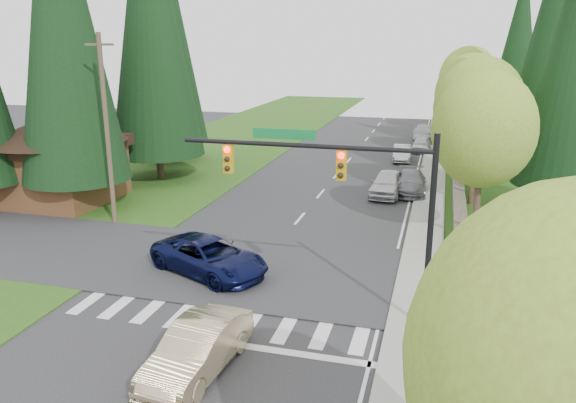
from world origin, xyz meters
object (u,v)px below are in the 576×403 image
at_px(sedan_champagne, 198,349).
at_px(parked_car_a, 388,183).
at_px(parked_car_e, 424,134).
at_px(parked_car_c, 402,153).
at_px(parked_car_b, 411,182).
at_px(parked_car_d, 421,144).
at_px(suv_navy, 209,257).

xyz_separation_m(sedan_champagne, parked_car_a, (3.40, 21.73, 0.03)).
bearing_deg(parked_car_a, sedan_champagne, -95.13).
distance_m(sedan_champagne, parked_car_e, 43.21).
distance_m(parked_car_a, parked_car_c, 11.20).
xyz_separation_m(parked_car_b, parked_car_d, (0.00, 14.88, -0.05)).
bearing_deg(parked_car_a, suv_navy, -108.34).
bearing_deg(parked_car_c, suv_navy, -106.40).
height_order(suv_navy, parked_car_e, suv_navy).
bearing_deg(sedan_champagne, parked_car_a, 86.06).
relative_size(parked_car_a, parked_car_c, 1.19).
xyz_separation_m(parked_car_c, parked_car_d, (1.35, 4.69, 0.00)).
xyz_separation_m(parked_car_a, parked_car_b, (1.40, 1.02, -0.10)).
bearing_deg(parked_car_a, parked_car_d, 88.73).
height_order(parked_car_b, parked_car_c, parked_car_b).
bearing_deg(parked_car_d, parked_car_e, 91.82).
bearing_deg(suv_navy, parked_car_d, 11.11).
bearing_deg(parked_car_c, parked_car_e, 79.04).
height_order(parked_car_c, parked_car_d, parked_car_d).
xyz_separation_m(parked_car_a, parked_car_e, (1.40, 21.21, -0.04)).
relative_size(parked_car_c, parked_car_e, 0.75).
xyz_separation_m(sedan_champagne, parked_car_d, (4.80, 37.63, -0.12)).
relative_size(sedan_champagne, parked_car_d, 1.22).
height_order(suv_navy, parked_car_d, suv_navy).
distance_m(parked_car_c, parked_car_e, 10.10).
bearing_deg(parked_car_e, parked_car_a, -97.11).
bearing_deg(parked_car_c, parked_car_b, -85.75).
relative_size(sedan_champagne, parked_car_c, 1.18).
bearing_deg(parked_car_d, suv_navy, -101.74).
distance_m(sedan_champagne, suv_navy, 7.43).
distance_m(parked_car_a, parked_car_b, 1.73).
relative_size(parked_car_c, parked_car_d, 1.03).
height_order(sedan_champagne, parked_car_d, sedan_champagne).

